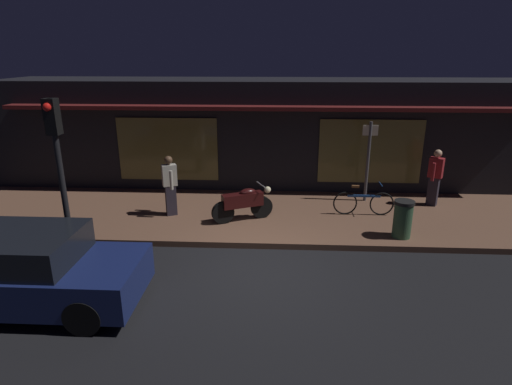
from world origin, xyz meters
The scene contains 11 objects.
ground_plane centered at (0.00, 0.00, 0.00)m, with size 60.00×60.00×0.00m, color black.
sidewalk_slab centered at (0.00, 3.00, 0.07)m, with size 18.00×4.00×0.15m, color brown.
storefront_building centered at (0.00, 6.39, 1.80)m, with size 18.00×3.30×3.60m.
motorcycle centered at (-0.57, 2.43, 0.65)m, with size 1.59×0.88×0.97m.
bicycle_parked centered at (2.69, 3.00, 0.51)m, with size 1.66×0.42×0.91m.
person_photographer centered at (-2.60, 2.74, 1.03)m, with size 0.44×0.59×1.67m.
person_bystander centered at (4.88, 3.92, 1.03)m, with size 0.44×0.56×1.67m.
sign_post centered at (2.98, 4.22, 1.51)m, with size 0.44×0.09×2.40m.
trash_bin centered at (3.36, 1.56, 0.62)m, with size 0.48×0.48×0.93m.
traffic_light_pole centered at (-4.07, -0.07, 2.48)m, with size 0.24×0.33×3.60m.
parked_car_near centered at (-4.21, -1.52, 0.70)m, with size 4.10×1.79×1.42m.
Camera 1 is at (0.31, -8.03, 4.42)m, focal length 29.49 mm.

